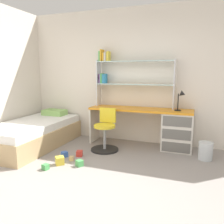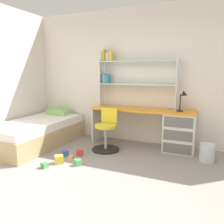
{
  "view_description": "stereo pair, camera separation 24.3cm",
  "coord_description": "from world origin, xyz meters",
  "px_view_note": "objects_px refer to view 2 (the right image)",
  "views": [
    {
      "loc": [
        1.09,
        -2.14,
        1.46
      ],
      "look_at": [
        -0.26,
        1.51,
        0.78
      ],
      "focal_mm": 36.91,
      "sensor_mm": 36.0,
      "label": 1
    },
    {
      "loc": [
        1.31,
        -2.05,
        1.46
      ],
      "look_at": [
        -0.26,
        1.51,
        0.78
      ],
      "focal_mm": 36.91,
      "sensor_mm": 36.0,
      "label": 2
    }
  ],
  "objects_px": {
    "toy_block_yellow_3": "(59,159)",
    "toy_block_natural_4": "(71,157)",
    "waste_bin": "(207,153)",
    "desk": "(169,128)",
    "desk_lamp": "(184,98)",
    "bed_platform": "(37,132)",
    "toy_block_red_1": "(80,153)",
    "toy_block_green_5": "(44,165)",
    "bookshelf_hutch": "(128,74)",
    "toy_block_blue_0": "(65,153)",
    "swivel_chair": "(106,134)",
    "toy_block_green_2": "(78,162)"
  },
  "relations": [
    {
      "from": "toy_block_yellow_3",
      "to": "toy_block_blue_0",
      "type": "bearing_deg",
      "value": 109.0
    },
    {
      "from": "toy_block_green_2",
      "to": "desk_lamp",
      "type": "bearing_deg",
      "value": 42.51
    },
    {
      "from": "desk",
      "to": "toy_block_green_5",
      "type": "xyz_separation_m",
      "value": [
        -1.59,
        -1.64,
        -0.38
      ]
    },
    {
      "from": "waste_bin",
      "to": "desk",
      "type": "bearing_deg",
      "value": 152.72
    },
    {
      "from": "desk",
      "to": "toy_block_natural_4",
      "type": "bearing_deg",
      "value": -140.03
    },
    {
      "from": "bed_platform",
      "to": "toy_block_red_1",
      "type": "height_order",
      "value": "bed_platform"
    },
    {
      "from": "waste_bin",
      "to": "toy_block_blue_0",
      "type": "bearing_deg",
      "value": -162.46
    },
    {
      "from": "bed_platform",
      "to": "toy_block_yellow_3",
      "type": "relative_size",
      "value": 15.97
    },
    {
      "from": "toy_block_natural_4",
      "to": "toy_block_green_2",
      "type": "bearing_deg",
      "value": -34.51
    },
    {
      "from": "waste_bin",
      "to": "toy_block_natural_4",
      "type": "relative_size",
      "value": 4.17
    },
    {
      "from": "desk",
      "to": "desk_lamp",
      "type": "relative_size",
      "value": 5.24
    },
    {
      "from": "toy_block_red_1",
      "to": "toy_block_blue_0",
      "type": "bearing_deg",
      "value": -151.63
    },
    {
      "from": "desk",
      "to": "desk_lamp",
      "type": "height_order",
      "value": "desk_lamp"
    },
    {
      "from": "bed_platform",
      "to": "desk",
      "type": "bearing_deg",
      "value": 16.52
    },
    {
      "from": "desk",
      "to": "bed_platform",
      "type": "bearing_deg",
      "value": -163.48
    },
    {
      "from": "swivel_chair",
      "to": "waste_bin",
      "type": "height_order",
      "value": "swivel_chair"
    },
    {
      "from": "desk",
      "to": "bookshelf_hutch",
      "type": "height_order",
      "value": "bookshelf_hutch"
    },
    {
      "from": "desk",
      "to": "waste_bin",
      "type": "bearing_deg",
      "value": -27.28
    },
    {
      "from": "swivel_chair",
      "to": "toy_block_blue_0",
      "type": "xyz_separation_m",
      "value": [
        -0.52,
        -0.6,
        -0.26
      ]
    },
    {
      "from": "desk",
      "to": "desk_lamp",
      "type": "distance_m",
      "value": 0.64
    },
    {
      "from": "toy_block_yellow_3",
      "to": "toy_block_green_5",
      "type": "relative_size",
      "value": 1.49
    },
    {
      "from": "toy_block_yellow_3",
      "to": "toy_block_natural_4",
      "type": "bearing_deg",
      "value": 66.5
    },
    {
      "from": "waste_bin",
      "to": "bookshelf_hutch",
      "type": "bearing_deg",
      "value": 162.6
    },
    {
      "from": "bed_platform",
      "to": "toy_block_natural_4",
      "type": "distance_m",
      "value": 1.21
    },
    {
      "from": "bookshelf_hutch",
      "to": "toy_block_yellow_3",
      "type": "distance_m",
      "value": 2.14
    },
    {
      "from": "desk",
      "to": "swivel_chair",
      "type": "bearing_deg",
      "value": -156.16
    },
    {
      "from": "bed_platform",
      "to": "toy_block_blue_0",
      "type": "bearing_deg",
      "value": -19.79
    },
    {
      "from": "desk_lamp",
      "to": "toy_block_green_5",
      "type": "bearing_deg",
      "value": -139.09
    },
    {
      "from": "toy_block_green_2",
      "to": "toy_block_natural_4",
      "type": "height_order",
      "value": "toy_block_green_2"
    },
    {
      "from": "toy_block_yellow_3",
      "to": "waste_bin",
      "type": "bearing_deg",
      "value": 25.42
    },
    {
      "from": "waste_bin",
      "to": "toy_block_natural_4",
      "type": "height_order",
      "value": "waste_bin"
    },
    {
      "from": "swivel_chair",
      "to": "toy_block_yellow_3",
      "type": "bearing_deg",
      "value": -114.49
    },
    {
      "from": "desk",
      "to": "toy_block_natural_4",
      "type": "relative_size",
      "value": 27.91
    },
    {
      "from": "toy_block_green_2",
      "to": "toy_block_red_1",
      "type": "bearing_deg",
      "value": 118.31
    },
    {
      "from": "waste_bin",
      "to": "toy_block_yellow_3",
      "type": "distance_m",
      "value": 2.42
    },
    {
      "from": "bed_platform",
      "to": "toy_block_red_1",
      "type": "bearing_deg",
      "value": -10.26
    },
    {
      "from": "swivel_chair",
      "to": "toy_block_green_2",
      "type": "relative_size",
      "value": 8.17
    },
    {
      "from": "desk_lamp",
      "to": "swivel_chair",
      "type": "distance_m",
      "value": 1.55
    },
    {
      "from": "toy_block_natural_4",
      "to": "toy_block_yellow_3",
      "type": "bearing_deg",
      "value": -113.5
    },
    {
      "from": "desk_lamp",
      "to": "toy_block_blue_0",
      "type": "distance_m",
      "value": 2.32
    },
    {
      "from": "toy_block_natural_4",
      "to": "toy_block_green_5",
      "type": "height_order",
      "value": "toy_block_green_5"
    },
    {
      "from": "desk_lamp",
      "to": "toy_block_natural_4",
      "type": "xyz_separation_m",
      "value": [
        -1.64,
        -1.13,
        -0.97
      ]
    },
    {
      "from": "toy_block_red_1",
      "to": "toy_block_yellow_3",
      "type": "xyz_separation_m",
      "value": [
        -0.12,
        -0.44,
        0.01
      ]
    },
    {
      "from": "toy_block_green_5",
      "to": "bookshelf_hutch",
      "type": "bearing_deg",
      "value": 68.3
    },
    {
      "from": "bookshelf_hutch",
      "to": "toy_block_green_2",
      "type": "distance_m",
      "value": 2.04
    },
    {
      "from": "swivel_chair",
      "to": "toy_block_red_1",
      "type": "relative_size",
      "value": 7.87
    },
    {
      "from": "desk_lamp",
      "to": "toy_block_natural_4",
      "type": "bearing_deg",
      "value": -145.49
    },
    {
      "from": "swivel_chair",
      "to": "toy_block_red_1",
      "type": "bearing_deg",
      "value": -121.95
    },
    {
      "from": "bed_platform",
      "to": "toy_block_green_5",
      "type": "xyz_separation_m",
      "value": [
        0.93,
        -0.89,
        -0.21
      ]
    },
    {
      "from": "toy_block_natural_4",
      "to": "bed_platform",
      "type": "bearing_deg",
      "value": 158.85
    }
  ]
}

